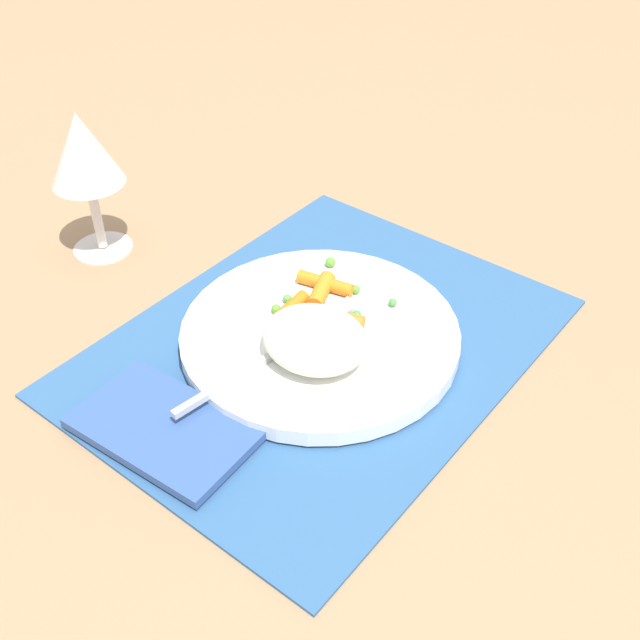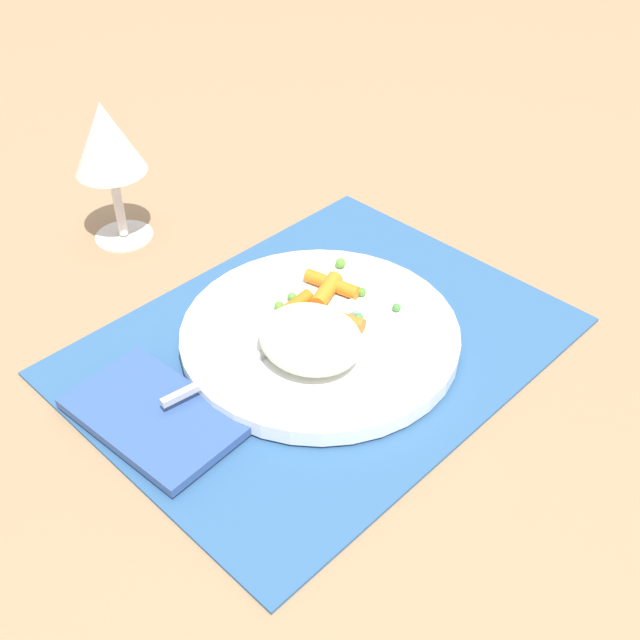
# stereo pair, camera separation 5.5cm
# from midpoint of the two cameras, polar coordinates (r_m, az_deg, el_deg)

# --- Properties ---
(ground_plane) EXTENTS (2.40, 2.40, 0.00)m
(ground_plane) POSITION_cam_midpoint_polar(r_m,az_deg,el_deg) (0.70, 2.26, -2.05)
(ground_plane) COLOR #997551
(placemat) EXTENTS (0.41, 0.32, 0.01)m
(placemat) POSITION_cam_midpoint_polar(r_m,az_deg,el_deg) (0.70, 2.26, -1.87)
(placemat) COLOR #2D5684
(placemat) RESTS_ON ground_plane
(plate) EXTENTS (0.25, 0.25, 0.02)m
(plate) POSITION_cam_midpoint_polar(r_m,az_deg,el_deg) (0.69, 2.28, -1.20)
(plate) COLOR white
(plate) RESTS_ON placemat
(rice_mound) EXTENTS (0.08, 0.09, 0.04)m
(rice_mound) POSITION_cam_midpoint_polar(r_m,az_deg,el_deg) (0.65, 1.75, -1.44)
(rice_mound) COLOR beige
(rice_mound) RESTS_ON plate
(carrot_portion) EXTENTS (0.08, 0.09, 0.01)m
(carrot_portion) POSITION_cam_midpoint_polar(r_m,az_deg,el_deg) (0.71, 2.58, 1.46)
(carrot_portion) COLOR orange
(carrot_portion) RESTS_ON plate
(pea_scatter) EXTENTS (0.10, 0.09, 0.01)m
(pea_scatter) POSITION_cam_midpoint_polar(r_m,az_deg,el_deg) (0.71, 2.87, 1.16)
(pea_scatter) COLOR #5AA12F
(pea_scatter) RESTS_ON plate
(fork) EXTENTS (0.20, 0.04, 0.01)m
(fork) POSITION_cam_midpoint_polar(r_m,az_deg,el_deg) (0.67, 0.07, -1.66)
(fork) COLOR #BCBCBC
(fork) RESTS_ON plate
(wine_glass) EXTENTS (0.07, 0.07, 0.15)m
(wine_glass) POSITION_cam_midpoint_polar(r_m,az_deg,el_deg) (0.81, -13.27, 12.34)
(wine_glass) COLOR silver
(wine_glass) RESTS_ON ground_plane
(napkin) EXTENTS (0.09, 0.15, 0.01)m
(napkin) POSITION_cam_midpoint_polar(r_m,az_deg,el_deg) (0.64, -9.50, -6.91)
(napkin) COLOR #33518C
(napkin) RESTS_ON placemat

